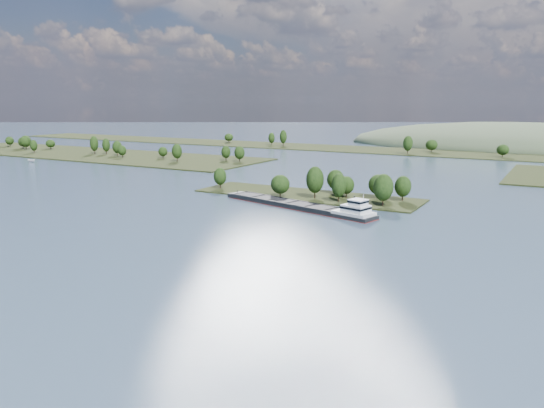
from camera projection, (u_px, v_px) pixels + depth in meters
The scene contains 7 objects.
ground at pixel (230, 223), 181.59m from camera, with size 1800.00×1800.00×0.00m, color #384B61.
tree_island at pixel (323, 189), 227.54m from camera, with size 100.00×30.47×14.77m.
left_bank at pixel (86, 153), 411.37m from camera, with size 300.00×80.00×15.46m.
back_shoreline at pixel (437, 153), 416.64m from camera, with size 900.00×60.00×15.46m.
hill_west at pixel (521, 147), 477.61m from camera, with size 320.00×160.00×44.00m, color #445439.
cargo_barge at pixel (305, 206), 204.45m from camera, with size 71.49×26.61×9.70m.
motorboat at pixel (32, 160), 357.97m from camera, with size 2.41×6.42×2.48m, color silver.
Camera 1 is at (99.19, -27.16, 41.53)m, focal length 35.00 mm.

